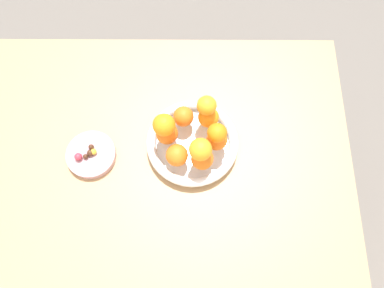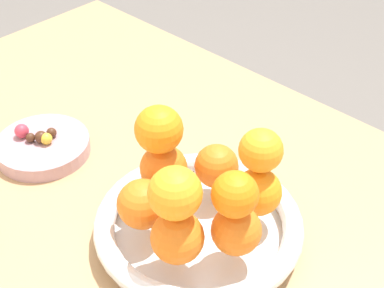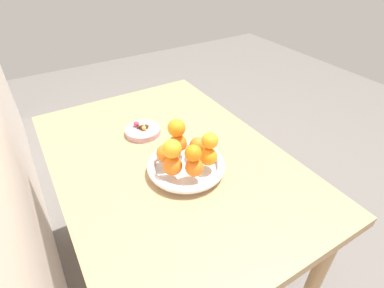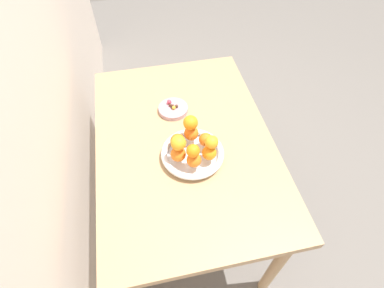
# 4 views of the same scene
# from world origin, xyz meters

# --- Properties ---
(ground_plane) EXTENTS (6.00, 6.00, 0.00)m
(ground_plane) POSITION_xyz_m (0.00, 0.00, 0.00)
(ground_plane) COLOR slate
(wall_back) EXTENTS (4.00, 0.05, 2.50)m
(wall_back) POSITION_xyz_m (0.00, 0.51, 1.25)
(wall_back) COLOR beige
(wall_back) RESTS_ON ground_plane
(dining_table) EXTENTS (1.10, 0.76, 0.74)m
(dining_table) POSITION_xyz_m (0.00, 0.00, 0.65)
(dining_table) COLOR tan
(dining_table) RESTS_ON ground_plane
(fruit_bowl) EXTENTS (0.26, 0.26, 0.04)m
(fruit_bowl) POSITION_xyz_m (-0.10, -0.02, 0.76)
(fruit_bowl) COLOR silver
(fruit_bowl) RESTS_ON dining_table
(candy_dish) EXTENTS (0.14, 0.14, 0.02)m
(candy_dish) POSITION_xyz_m (0.19, 0.02, 0.75)
(candy_dish) COLOR #B28C99
(candy_dish) RESTS_ON dining_table
(orange_0) EXTENTS (0.06, 0.06, 0.06)m
(orange_0) POSITION_xyz_m (-0.03, -0.03, 0.81)
(orange_0) COLOR orange
(orange_0) RESTS_ON fruit_bowl
(orange_1) EXTENTS (0.06, 0.06, 0.06)m
(orange_1) POSITION_xyz_m (-0.06, 0.04, 0.81)
(orange_1) COLOR orange
(orange_1) RESTS_ON fruit_bowl
(orange_2) EXTENTS (0.06, 0.06, 0.06)m
(orange_2) POSITION_xyz_m (-0.12, 0.05, 0.81)
(orange_2) COLOR orange
(orange_2) RESTS_ON fruit_bowl
(orange_3) EXTENTS (0.06, 0.06, 0.06)m
(orange_3) POSITION_xyz_m (-0.16, -0.01, 0.81)
(orange_3) COLOR orange
(orange_3) RESTS_ON fruit_bowl
(orange_4) EXTENTS (0.06, 0.06, 0.06)m
(orange_4) POSITION_xyz_m (-0.14, -0.07, 0.81)
(orange_4) COLOR orange
(orange_4) RESTS_ON fruit_bowl
(orange_5) EXTENTS (0.06, 0.06, 0.06)m
(orange_5) POSITION_xyz_m (-0.07, -0.08, 0.81)
(orange_5) COLOR orange
(orange_5) RESTS_ON fruit_bowl
(orange_6) EXTENTS (0.06, 0.06, 0.06)m
(orange_6) POSITION_xyz_m (-0.12, 0.04, 0.87)
(orange_6) COLOR orange
(orange_6) RESTS_ON orange_2
(orange_7) EXTENTS (0.06, 0.06, 0.06)m
(orange_7) POSITION_xyz_m (-0.02, -0.02, 0.87)
(orange_7) COLOR orange
(orange_7) RESTS_ON orange_0
(orange_8) EXTENTS (0.05, 0.05, 0.05)m
(orange_8) POSITION_xyz_m (-0.16, -0.01, 0.86)
(orange_8) COLOR orange
(orange_8) RESTS_ON orange_3
(orange_9) EXTENTS (0.05, 0.05, 0.05)m
(orange_9) POSITION_xyz_m (-0.13, -0.08, 0.87)
(orange_9) COLOR orange
(orange_9) RESTS_ON orange_4
(candy_ball_0) EXTENTS (0.01, 0.01, 0.01)m
(candy_ball_0) POSITION_xyz_m (0.20, 0.03, 0.77)
(candy_ball_0) COLOR #472819
(candy_ball_0) RESTS_ON candy_dish
(candy_ball_1) EXTENTS (0.02, 0.02, 0.02)m
(candy_ball_1) POSITION_xyz_m (0.22, 0.03, 0.77)
(candy_ball_1) COLOR #C6384C
(candy_ball_1) RESTS_ON candy_dish
(candy_ball_2) EXTENTS (0.02, 0.02, 0.02)m
(candy_ball_2) POSITION_xyz_m (0.18, 0.01, 0.77)
(candy_ball_2) COLOR gold
(candy_ball_2) RESTS_ON candy_dish
(candy_ball_3) EXTENTS (0.02, 0.02, 0.02)m
(candy_ball_3) POSITION_xyz_m (0.19, -0.00, 0.77)
(candy_ball_3) COLOR #472819
(candy_ball_3) RESTS_ON candy_dish
(candy_ball_4) EXTENTS (0.02, 0.02, 0.02)m
(candy_ball_4) POSITION_xyz_m (0.19, 0.02, 0.77)
(candy_ball_4) COLOR #472819
(candy_ball_4) RESTS_ON candy_dish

